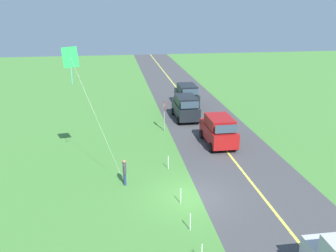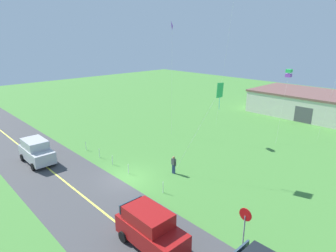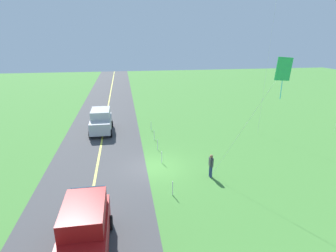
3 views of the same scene
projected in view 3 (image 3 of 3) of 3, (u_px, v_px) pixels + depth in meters
name	position (u px, v px, depth m)	size (l,w,h in m)	color
ground_plane	(153.00, 168.00, 19.68)	(120.00, 120.00, 0.10)	#478438
asphalt_road	(96.00, 171.00, 19.04)	(120.00, 7.00, 0.00)	#424244
road_centre_stripe	(96.00, 171.00, 19.04)	(120.00, 0.16, 0.00)	#E5E04C
car_suv_foreground	(85.00, 229.00, 11.56)	(4.40, 2.12, 2.24)	maroon
car_parked_west_near	(101.00, 121.00, 26.66)	(4.40, 2.12, 2.24)	#B7B7BC
person_adult_near	(211.00, 165.00, 18.04)	(0.58, 0.22, 1.60)	navy
kite_red_low	(282.00, 72.00, 14.30)	(2.47, 3.35, 7.95)	silver
fence_post_0	(151.00, 126.00, 27.30)	(0.05, 0.05, 0.90)	silver
fence_post_1	(154.00, 135.00, 24.78)	(0.05, 0.05, 0.90)	silver
fence_post_2	(157.00, 145.00, 22.59)	(0.05, 0.05, 0.90)	silver
fence_post_3	(162.00, 157.00, 20.23)	(0.05, 0.05, 0.90)	silver
fence_post_4	(173.00, 188.00, 16.04)	(0.05, 0.05, 0.90)	silver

